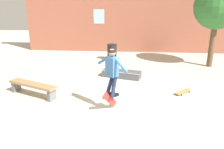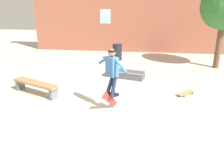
# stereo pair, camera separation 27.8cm
# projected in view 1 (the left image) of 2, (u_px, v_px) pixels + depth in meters

# --- Properties ---
(ground_plane) EXTENTS (40.00, 40.00, 0.00)m
(ground_plane) POSITION_uv_depth(u_px,v_px,m) (117.00, 113.00, 6.39)
(ground_plane) COLOR beige
(building_backdrop) EXTENTS (13.81, 0.52, 5.49)m
(building_backdrop) POSITION_uv_depth(u_px,v_px,m) (127.00, 16.00, 14.05)
(building_backdrop) COLOR #93513D
(building_backdrop) RESTS_ON ground_plane
(tree_right) EXTENTS (2.16, 2.16, 4.01)m
(tree_right) POSITION_uv_depth(u_px,v_px,m) (217.00, 7.00, 10.29)
(tree_right) COLOR brown
(tree_right) RESTS_ON ground_plane
(park_bench) EXTENTS (1.92, 1.09, 0.45)m
(park_bench) POSITION_uv_depth(u_px,v_px,m) (33.00, 86.00, 7.50)
(park_bench) COLOR #99754C
(park_bench) RESTS_ON ground_plane
(skate_ledge) EXTENTS (1.73, 0.96, 0.31)m
(skate_ledge) POSITION_uv_depth(u_px,v_px,m) (122.00, 74.00, 9.44)
(skate_ledge) COLOR #4C4C51
(skate_ledge) RESTS_ON ground_plane
(trash_bin) EXTENTS (0.56, 0.56, 0.90)m
(trash_bin) POSITION_uv_depth(u_px,v_px,m) (112.00, 52.00, 12.34)
(trash_bin) COLOR black
(trash_bin) RESTS_ON ground_plane
(skater) EXTENTS (0.96, 0.95, 1.39)m
(skater) POSITION_uv_depth(u_px,v_px,m) (112.00, 69.00, 6.13)
(skater) COLOR teal
(skateboard_flipping) EXTENTS (0.40, 0.65, 0.69)m
(skateboard_flipping) POSITION_uv_depth(u_px,v_px,m) (110.00, 100.00, 6.39)
(skateboard_flipping) COLOR red
(skateboard_resting) EXTENTS (0.71, 0.68, 0.08)m
(skateboard_resting) POSITION_uv_depth(u_px,v_px,m) (183.00, 91.00, 7.77)
(skateboard_resting) COLOR #AD894C
(skateboard_resting) RESTS_ON ground_plane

